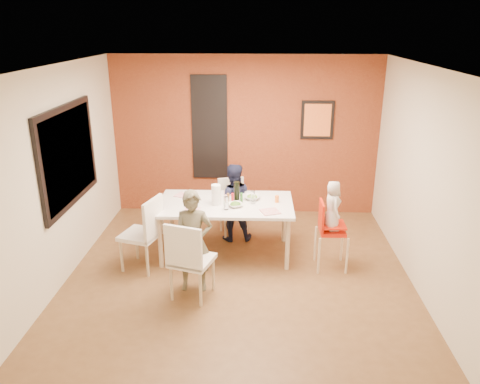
{
  "coord_description": "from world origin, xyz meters",
  "views": [
    {
      "loc": [
        0.26,
        -5.53,
        3.17
      ],
      "look_at": [
        0.0,
        0.3,
        1.05
      ],
      "focal_mm": 35.0,
      "sensor_mm": 36.0,
      "label": 1
    }
  ],
  "objects_px": {
    "dining_table": "(225,207)",
    "high_chair": "(329,228)",
    "chair_left": "(146,230)",
    "child_near": "(193,242)",
    "wine_bottle": "(237,192)",
    "paper_towel_roll": "(216,195)",
    "chair_far": "(232,203)",
    "child_far": "(233,202)",
    "toddler": "(332,206)",
    "chair_near": "(188,257)"
  },
  "relations": [
    {
      "from": "toddler",
      "to": "child_far",
      "type": "bearing_deg",
      "value": 47.58
    },
    {
      "from": "dining_table",
      "to": "chair_near",
      "type": "bearing_deg",
      "value": -105.98
    },
    {
      "from": "chair_near",
      "to": "child_far",
      "type": "distance_m",
      "value": 1.76
    },
    {
      "from": "chair_far",
      "to": "toddler",
      "type": "height_order",
      "value": "toddler"
    },
    {
      "from": "chair_far",
      "to": "paper_towel_roll",
      "type": "distance_m",
      "value": 0.93
    },
    {
      "from": "dining_table",
      "to": "wine_bottle",
      "type": "relative_size",
      "value": 6.34
    },
    {
      "from": "chair_left",
      "to": "child_near",
      "type": "xyz_separation_m",
      "value": [
        0.7,
        -0.48,
        0.08
      ]
    },
    {
      "from": "chair_left",
      "to": "child_near",
      "type": "height_order",
      "value": "child_near"
    },
    {
      "from": "chair_far",
      "to": "chair_left",
      "type": "bearing_deg",
      "value": -147.76
    },
    {
      "from": "high_chair",
      "to": "child_far",
      "type": "distance_m",
      "value": 1.58
    },
    {
      "from": "toddler",
      "to": "child_near",
      "type": "bearing_deg",
      "value": 98.67
    },
    {
      "from": "high_chair",
      "to": "child_far",
      "type": "xyz_separation_m",
      "value": [
        -1.34,
        0.83,
        0.03
      ]
    },
    {
      "from": "dining_table",
      "to": "chair_far",
      "type": "relative_size",
      "value": 2.14
    },
    {
      "from": "child_far",
      "to": "toddler",
      "type": "xyz_separation_m",
      "value": [
        1.37,
        -0.83,
        0.3
      ]
    },
    {
      "from": "child_far",
      "to": "chair_left",
      "type": "bearing_deg",
      "value": 34.85
    },
    {
      "from": "chair_left",
      "to": "child_far",
      "type": "distance_m",
      "value": 1.48
    },
    {
      "from": "wine_bottle",
      "to": "paper_towel_roll",
      "type": "xyz_separation_m",
      "value": [
        -0.28,
        -0.11,
        -0.01
      ]
    },
    {
      "from": "dining_table",
      "to": "child_near",
      "type": "distance_m",
      "value": 1.03
    },
    {
      "from": "dining_table",
      "to": "high_chair",
      "type": "relative_size",
      "value": 1.99
    },
    {
      "from": "toddler",
      "to": "paper_towel_roll",
      "type": "distance_m",
      "value": 1.58
    },
    {
      "from": "toddler",
      "to": "wine_bottle",
      "type": "relative_size",
      "value": 2.26
    },
    {
      "from": "chair_near",
      "to": "child_near",
      "type": "bearing_deg",
      "value": -78.9
    },
    {
      "from": "dining_table",
      "to": "toddler",
      "type": "relative_size",
      "value": 2.8
    },
    {
      "from": "toddler",
      "to": "wine_bottle",
      "type": "xyz_separation_m",
      "value": [
        -1.28,
        0.37,
        0.04
      ]
    },
    {
      "from": "child_near",
      "to": "toddler",
      "type": "height_order",
      "value": "child_near"
    },
    {
      "from": "chair_left",
      "to": "toddler",
      "type": "bearing_deg",
      "value": 110.15
    },
    {
      "from": "dining_table",
      "to": "wine_bottle",
      "type": "bearing_deg",
      "value": 14.55
    },
    {
      "from": "high_chair",
      "to": "child_near",
      "type": "bearing_deg",
      "value": 108.83
    },
    {
      "from": "chair_near",
      "to": "dining_table",
      "type": "bearing_deg",
      "value": -88.64
    },
    {
      "from": "child_near",
      "to": "chair_far",
      "type": "bearing_deg",
      "value": 76.0
    },
    {
      "from": "toddler",
      "to": "high_chair",
      "type": "bearing_deg",
      "value": 81.14
    },
    {
      "from": "high_chair",
      "to": "toddler",
      "type": "height_order",
      "value": "toddler"
    },
    {
      "from": "chair_left",
      "to": "high_chair",
      "type": "height_order",
      "value": "chair_left"
    },
    {
      "from": "high_chair",
      "to": "child_near",
      "type": "relative_size",
      "value": 0.73
    },
    {
      "from": "dining_table",
      "to": "chair_near",
      "type": "relative_size",
      "value": 1.88
    },
    {
      "from": "dining_table",
      "to": "chair_far",
      "type": "bearing_deg",
      "value": 85.87
    },
    {
      "from": "chair_near",
      "to": "child_near",
      "type": "xyz_separation_m",
      "value": [
        0.03,
        0.25,
        0.09
      ]
    },
    {
      "from": "wine_bottle",
      "to": "high_chair",
      "type": "bearing_deg",
      "value": -16.64
    },
    {
      "from": "dining_table",
      "to": "high_chair",
      "type": "xyz_separation_m",
      "value": [
        1.42,
        -0.33,
        -0.14
      ]
    },
    {
      "from": "child_far",
      "to": "wine_bottle",
      "type": "xyz_separation_m",
      "value": [
        0.08,
        -0.45,
        0.33
      ]
    },
    {
      "from": "toddler",
      "to": "wine_bottle",
      "type": "bearing_deg",
      "value": 62.46
    },
    {
      "from": "chair_far",
      "to": "child_far",
      "type": "xyz_separation_m",
      "value": [
        0.02,
        -0.24,
        0.11
      ]
    },
    {
      "from": "wine_bottle",
      "to": "paper_towel_roll",
      "type": "distance_m",
      "value": 0.3
    },
    {
      "from": "chair_left",
      "to": "paper_towel_roll",
      "type": "bearing_deg",
      "value": 131.5
    },
    {
      "from": "chair_near",
      "to": "toddler",
      "type": "relative_size",
      "value": 1.49
    },
    {
      "from": "dining_table",
      "to": "wine_bottle",
      "type": "height_order",
      "value": "wine_bottle"
    },
    {
      "from": "chair_far",
      "to": "child_near",
      "type": "relative_size",
      "value": 0.68
    },
    {
      "from": "chair_left",
      "to": "wine_bottle",
      "type": "height_order",
      "value": "wine_bottle"
    },
    {
      "from": "chair_left",
      "to": "toddler",
      "type": "xyz_separation_m",
      "value": [
        2.47,
        0.16,
        0.33
      ]
    },
    {
      "from": "chair_far",
      "to": "chair_left",
      "type": "relative_size",
      "value": 0.86
    }
  ]
}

